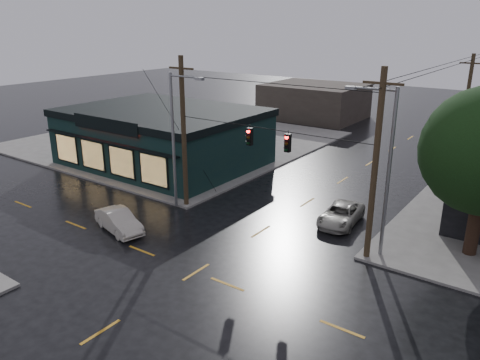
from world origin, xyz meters
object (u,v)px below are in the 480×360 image
Objects in this scene: sedan_cream at (119,221)px; utility_pole_ne at (366,258)px; utility_pole_nw at (187,206)px; suv_silver at (341,214)px.

utility_pole_ne is at bearing -53.40° from sedan_cream.
utility_pole_nw is 1.00× the size of utility_pole_ne.
utility_pole_ne is 2.30× the size of suv_silver.
utility_pole_nw and utility_pole_ne have the same top height.
suv_silver is (9.93, 3.47, 0.61)m from utility_pole_nw.
utility_pole_ne is at bearing -54.22° from suv_silver.
suv_silver is at bearing -34.91° from sedan_cream.
utility_pole_nw is at bearing 8.92° from sedan_cream.
utility_pole_nw is 10.54m from suv_silver.
suv_silver is at bearing 19.27° from utility_pole_nw.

